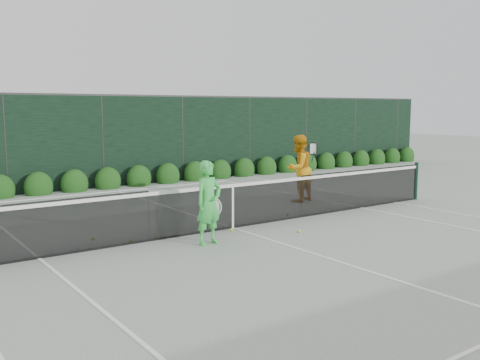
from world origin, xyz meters
TOP-DOWN VIEW (x-y plane):
  - ground at (0.00, 0.00)m, footprint 80.00×80.00m
  - tennis_net at (-0.02, 0.00)m, footprint 12.90×0.10m
  - player_woman at (-1.15, -0.86)m, footprint 0.68×0.48m
  - player_man at (3.43, 1.71)m, footprint 1.04×0.88m
  - court_lines at (0.00, 0.00)m, footprint 11.03×23.83m
  - windscreen_fence at (0.00, -2.71)m, footprint 32.00×21.07m
  - hedge_row at (-0.00, 7.15)m, footprint 31.66×0.65m
  - tennis_balls at (-0.75, -0.02)m, footprint 4.83×1.96m

SIDE VIEW (x-z plane):
  - ground at x=0.00m, z-range 0.00..0.00m
  - court_lines at x=0.00m, z-range 0.00..0.01m
  - tennis_balls at x=-0.75m, z-range 0.00..0.07m
  - hedge_row at x=0.00m, z-range -0.23..0.70m
  - tennis_net at x=-0.02m, z-range 0.00..1.07m
  - player_woman at x=-1.15m, z-range 0.00..1.62m
  - player_man at x=3.43m, z-range 0.00..1.87m
  - windscreen_fence at x=0.00m, z-range -0.02..3.04m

